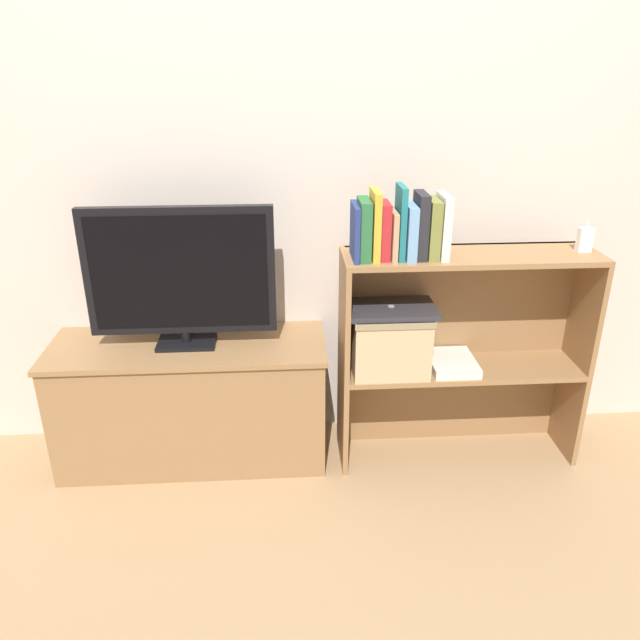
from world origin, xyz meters
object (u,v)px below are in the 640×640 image
tv_stand (192,401)px  book_ivory (443,226)px  book_forest (364,229)px  book_teal (400,222)px  book_mustard (375,225)px  laptop (391,309)px  tv (180,274)px  book_skyblue (409,231)px  book_navy (355,232)px  storage_basket_left (390,339)px  magazine_stack (452,363)px  book_crimson (384,230)px  baby_monitor (585,240)px  book_charcoal (420,226)px  book_tan (392,234)px  book_olive (432,228)px

tv_stand → book_ivory: bearing=-4.9°
book_forest → book_teal: 0.13m
book_mustard → laptop: size_ratio=0.73×
tv → book_mustard: bearing=-6.5°
tv → book_skyblue: size_ratio=3.61×
tv_stand → book_navy: 0.95m
book_ivory → storage_basket_left: bearing=176.0°
storage_basket_left → magazine_stack: storage_basket_left is taller
tv_stand → book_crimson: book_crimson is taller
tv → baby_monitor: 1.49m
book_crimson → book_skyblue: (0.09, 0.00, -0.00)m
book_charcoal → book_tan: bearing=180.0°
tv → book_olive: book_olive is taller
storage_basket_left → tv_stand: bearing=174.9°
book_tan → laptop: size_ratio=0.52×
laptop → tv: bearing=175.0°
book_forest → magazine_stack: bearing=2.6°
book_skyblue → book_ivory: book_ivory is taller
book_teal → book_navy: bearing=180.0°
book_olive → baby_monitor: (0.58, 0.03, -0.06)m
book_tan → book_skyblue: bearing=0.0°
tv_stand → book_mustard: size_ratio=4.39×
magazine_stack → book_charcoal: bearing=-174.2°
book_skyblue → magazine_stack: 0.57m
book_skyblue → book_olive: bearing=0.0°
tv_stand → book_tan: 1.04m
book_crimson → book_teal: book_teal is taller
tv_stand → book_ivory: (0.94, -0.08, 0.72)m
book_olive → magazine_stack: size_ratio=0.94×
book_charcoal → storage_basket_left: bearing=172.4°
book_mustard → book_crimson: book_mustard is taller
book_crimson → laptop: bearing=15.7°
book_mustard → laptop: 0.33m
tv_stand → book_olive: book_olive is taller
book_mustard → book_olive: (0.20, 0.00, -0.02)m
book_crimson → tv: bearing=173.8°
book_olive → tv_stand: bearing=174.9°
book_navy → book_olive: bearing=0.0°
tv_stand → book_skyblue: 1.09m
book_olive → book_ivory: bearing=0.0°
book_tan → book_charcoal: (0.10, 0.00, 0.03)m
tv_stand → book_forest: book_forest is taller
book_navy → storage_basket_left: bearing=4.6°
book_navy → book_teal: size_ratio=0.76×
tv_stand → storage_basket_left: size_ratio=3.62×
tv_stand → tv: tv is taller
book_ivory → book_mustard: bearing=180.0°
book_forest → book_tan: bearing=0.0°
magazine_stack → book_mustard: bearing=-177.1°
book_forest → book_crimson: (0.07, 0.00, -0.00)m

